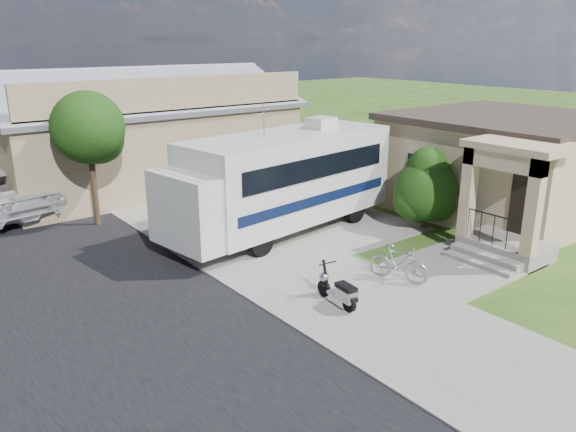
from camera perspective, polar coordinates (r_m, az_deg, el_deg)
ground at (r=15.12m, az=7.37°, el=-6.62°), size 120.00×120.00×0.00m
sidewalk_slab at (r=22.40m, az=-12.87°, el=1.23°), size 4.00×80.00×0.06m
driveway_slab at (r=19.16m, az=1.06°, el=-1.11°), size 7.00×6.00×0.05m
walk_slab at (r=16.68m, az=17.18°, el=-4.82°), size 4.00×3.00×0.05m
house at (r=22.23m, az=21.38°, el=4.98°), size 9.47×7.80×3.54m
warehouse at (r=25.93m, az=-14.96°, el=7.71°), size 12.50×8.40×5.04m
street_tree_a at (r=19.89m, az=-19.40°, el=8.17°), size 2.44×2.40×4.58m
street_tree_b at (r=29.47m, az=-25.92°, el=10.45°), size 2.44×2.40×4.73m
motorhome at (r=18.25m, az=-0.67°, el=3.83°), size 8.58×3.70×4.26m
shrub at (r=19.30m, az=13.83°, el=2.88°), size 2.29×2.18×2.81m
scooter at (r=13.51m, az=5.20°, el=-7.57°), size 0.51×1.45×0.95m
bicycle at (r=15.02m, az=11.12°, el=-4.94°), size 1.00×1.69×0.98m
garden_hose at (r=17.67m, az=16.79°, el=-3.32°), size 0.39×0.39×0.17m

